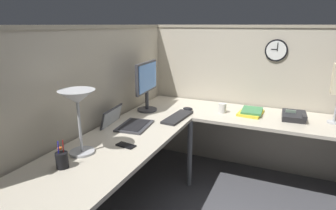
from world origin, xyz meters
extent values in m
plane|color=#47474C|center=(0.00, 0.00, 0.00)|extent=(6.80, 6.80, 0.00)
cube|color=#B7AD99|center=(-0.36, 0.87, 0.78)|extent=(2.57, 0.10, 1.55)
cube|color=gray|center=(-0.36, 0.87, 1.56)|extent=(2.57, 0.12, 0.03)
cube|color=#B7AD99|center=(0.87, -0.27, 0.78)|extent=(0.10, 2.37, 1.55)
cube|color=gray|center=(0.87, -0.27, 1.56)|extent=(0.12, 2.37, 0.03)
cube|color=beige|center=(-0.38, 0.47, 0.71)|extent=(2.35, 0.66, 0.03)
cube|color=beige|center=(0.47, -0.60, 0.71)|extent=(0.66, 1.49, 0.03)
cylinder|color=slate|center=(0.16, 0.16, 0.35)|extent=(0.05, 0.05, 0.70)
cylinder|color=#38383D|center=(0.18, 0.64, 0.74)|extent=(0.20, 0.20, 0.02)
cylinder|color=#38383D|center=(0.18, 0.64, 0.84)|extent=(0.04, 0.04, 0.20)
cube|color=#38383D|center=(0.18, 0.64, 1.08)|extent=(0.46, 0.07, 0.30)
cube|color=#4C84D8|center=(0.18, 0.62, 1.08)|extent=(0.42, 0.04, 0.26)
cube|color=#38383D|center=(-0.28, 0.52, 0.74)|extent=(0.37, 0.28, 0.02)
cube|color=black|center=(-0.28, 0.52, 0.75)|extent=(0.31, 0.21, 0.00)
cube|color=#38383D|center=(-0.31, 0.74, 0.77)|extent=(0.35, 0.11, 0.22)
cube|color=silver|center=(-0.31, 0.73, 0.77)|extent=(0.31, 0.09, 0.18)
cube|color=#232326|center=(0.08, 0.26, 0.74)|extent=(0.44, 0.17, 0.02)
ellipsoid|color=black|center=(0.35, 0.26, 0.75)|extent=(0.06, 0.10, 0.03)
cylinder|color=#B7BABF|center=(-0.88, 0.59, 0.74)|extent=(0.17, 0.17, 0.02)
cylinder|color=#B7BABF|center=(-0.88, 0.59, 0.93)|extent=(0.02, 0.02, 0.38)
cone|color=#B7BABF|center=(-0.88, 0.59, 1.13)|extent=(0.24, 0.24, 0.09)
cylinder|color=black|center=(-1.09, 0.56, 0.78)|extent=(0.08, 0.08, 0.10)
cylinder|color=#1E1EB2|center=(-1.10, 0.57, 0.84)|extent=(0.01, 0.02, 0.13)
cylinder|color=#B21E1E|center=(-1.07, 0.55, 0.84)|extent=(0.01, 0.01, 0.13)
cylinder|color=#D8591E|center=(-1.08, 0.57, 0.85)|extent=(0.03, 0.03, 0.01)
cube|color=black|center=(-0.66, 0.37, 0.73)|extent=(0.09, 0.15, 0.01)
cube|color=#232326|center=(0.46, -0.74, 0.77)|extent=(0.20, 0.21, 0.10)
cube|color=#8CA58C|center=(0.45, -0.71, 0.80)|extent=(0.02, 0.09, 0.04)
cube|color=#232326|center=(0.46, -0.82, 0.79)|extent=(0.19, 0.05, 0.04)
cube|color=yellow|center=(0.49, -0.35, 0.74)|extent=(0.30, 0.24, 0.02)
cube|color=#3F7F4C|center=(0.50, -0.36, 0.76)|extent=(0.27, 0.20, 0.02)
cylinder|color=#B7BABF|center=(0.53, -1.07, 0.74)|extent=(0.11, 0.11, 0.01)
cylinder|color=#B7BABF|center=(0.53, -1.07, 0.87)|extent=(0.02, 0.02, 0.27)
cylinder|color=silver|center=(0.42, -0.08, 0.78)|extent=(0.08, 0.08, 0.10)
cylinder|color=black|center=(0.82, -0.51, 1.33)|extent=(0.03, 0.22, 0.22)
cylinder|color=white|center=(0.80, -0.51, 1.33)|extent=(0.00, 0.19, 0.19)
cube|color=black|center=(0.80, -0.49, 1.34)|extent=(0.00, 0.06, 0.01)
cube|color=black|center=(0.80, -0.52, 1.37)|extent=(0.00, 0.01, 0.08)
camera|label=1|loc=(-2.25, -0.67, 1.58)|focal=29.91mm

